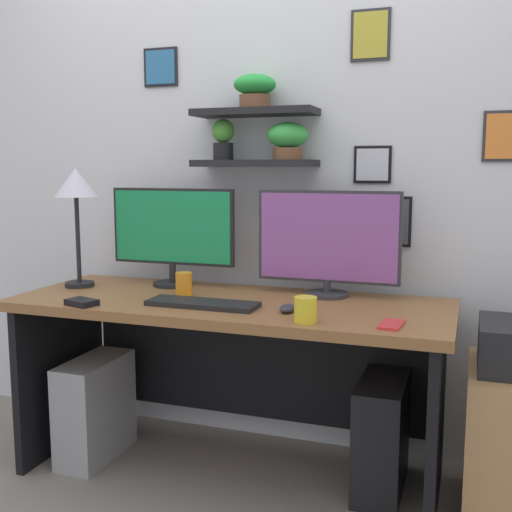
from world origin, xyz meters
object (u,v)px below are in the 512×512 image
(monitor_right, at_px, (328,241))
(coffee_mug, at_px, (306,310))
(desk, at_px, (234,345))
(scissors_tray, at_px, (82,302))
(desk_lamp, at_px, (76,191))
(computer_tower_right, at_px, (381,435))
(cell_phone, at_px, (392,325))
(monitor_left, at_px, (173,232))
(keyboard, at_px, (203,304))
(computer_tower_left, at_px, (95,408))
(pen_cup, at_px, (184,284))
(computer_mouse, at_px, (288,308))

(monitor_right, distance_m, coffee_mug, 0.51)
(desk, relative_size, scissors_tray, 14.84)
(desk_lamp, xyz_separation_m, computer_tower_right, (1.37, 0.03, -0.95))
(desk, relative_size, cell_phone, 12.72)
(monitor_left, bearing_deg, keyboard, -49.43)
(computer_tower_left, relative_size, computer_tower_right, 0.99)
(coffee_mug, height_order, pen_cup, pen_cup)
(pen_cup, distance_m, computer_tower_left, 0.71)
(desk_lamp, relative_size, computer_tower_left, 1.19)
(coffee_mug, height_order, computer_tower_right, coffee_mug)
(computer_tower_left, bearing_deg, coffee_mug, -11.44)
(monitor_right, relative_size, cell_phone, 4.30)
(computer_mouse, height_order, computer_tower_left, computer_mouse)
(keyboard, relative_size, coffee_mug, 4.89)
(monitor_left, height_order, computer_mouse, monitor_left)
(monitor_right, bearing_deg, coffee_mug, -86.46)
(keyboard, relative_size, computer_tower_right, 0.97)
(desk_lamp, xyz_separation_m, pen_cup, (0.54, -0.04, -0.38))
(monitor_left, height_order, keyboard, monitor_left)
(desk_lamp, bearing_deg, monitor_left, 23.08)
(keyboard, height_order, desk_lamp, desk_lamp)
(monitor_right, xyz_separation_m, pen_cup, (-0.57, -0.20, -0.18))
(cell_phone, bearing_deg, computer_mouse, 173.03)
(keyboard, distance_m, cell_phone, 0.74)
(keyboard, bearing_deg, monitor_left, 130.57)
(computer_tower_right, bearing_deg, coffee_mug, -125.10)
(keyboard, height_order, cell_phone, keyboard)
(scissors_tray, xyz_separation_m, computer_tower_left, (-0.12, 0.23, -0.54))
(keyboard, distance_m, coffee_mug, 0.46)
(computer_tower_right, bearing_deg, computer_mouse, -148.47)
(monitor_left, relative_size, computer_tower_left, 1.32)
(monitor_right, relative_size, desk_lamp, 1.13)
(desk, height_order, coffee_mug, coffee_mug)
(computer_mouse, xyz_separation_m, coffee_mug, (0.10, -0.13, 0.03))
(monitor_right, relative_size, computer_tower_right, 1.32)
(cell_phone, distance_m, computer_tower_left, 1.42)
(monitor_left, xyz_separation_m, monitor_right, (0.72, 0.00, -0.02))
(computer_mouse, xyz_separation_m, pen_cup, (-0.50, 0.14, 0.04))
(desk, height_order, cell_phone, cell_phone)
(computer_mouse, bearing_deg, coffee_mug, -50.81)
(monitor_right, height_order, pen_cup, monitor_right)
(desk_lamp, height_order, computer_tower_left, desk_lamp)
(computer_mouse, bearing_deg, desk_lamp, 170.24)
(scissors_tray, relative_size, computer_tower_left, 0.27)
(monitor_left, bearing_deg, desk_lamp, -156.92)
(monitor_right, distance_m, keyboard, 0.59)
(coffee_mug, xyz_separation_m, computer_tower_left, (-1.01, 0.20, -0.57))
(monitor_left, bearing_deg, computer_tower_right, -8.10)
(monitor_left, xyz_separation_m, computer_tower_left, (-0.26, -0.26, -0.77))
(keyboard, xyz_separation_m, cell_phone, (0.73, -0.07, -0.01))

